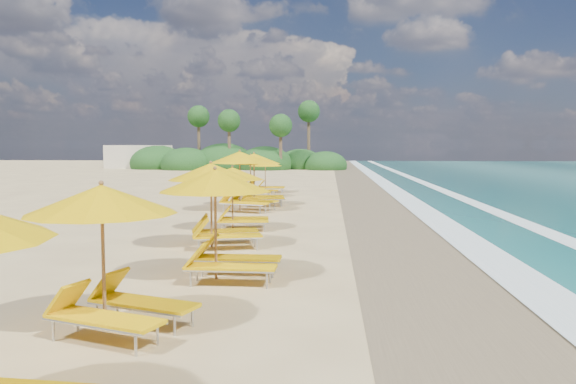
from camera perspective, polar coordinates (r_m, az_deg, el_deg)
name	(u,v)px	position (r m, az deg, el deg)	size (l,w,h in m)	color
ground	(288,226)	(19.68, 0.00, -3.48)	(160.00, 160.00, 0.00)	#D0B67A
wet_sand	(403,227)	(19.80, 11.65, -3.52)	(4.00, 160.00, 0.01)	olive
surf_foam	(482,227)	(20.32, 19.23, -3.42)	(4.00, 160.00, 0.01)	white
station_1	(112,248)	(8.87, -17.51, -5.46)	(2.96, 2.90, 2.32)	olive
station_2	(224,217)	(11.82, -6.54, -2.50)	(2.59, 2.39, 2.40)	olive
station_3	(218,199)	(15.63, -7.17, -0.70)	(2.98, 2.88, 2.41)	olive
station_4	(237,194)	(18.79, -5.18, -0.18)	(2.51, 2.37, 2.16)	olive
station_5	(244,177)	(24.01, -4.51, 1.56)	(3.34, 3.25, 2.65)	olive
station_6	(258,176)	(26.19, -3.06, 1.69)	(2.94, 2.78, 2.52)	olive
station_7	(254,173)	(30.31, -3.54, 1.97)	(3.05, 2.99, 2.38)	olive
station_8	(268,174)	(33.31, -2.06, 1.90)	(2.23, 2.07, 2.04)	olive
treeline	(232,161)	(65.95, -5.71, 3.20)	(25.80, 8.80, 9.74)	#163D14
beach_building	(139,157)	(71.40, -14.97, 3.51)	(7.00, 5.00, 2.80)	beige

